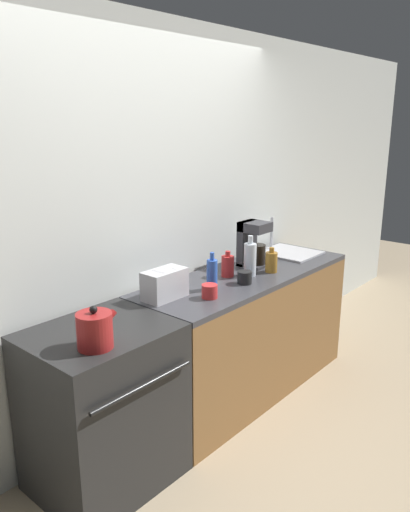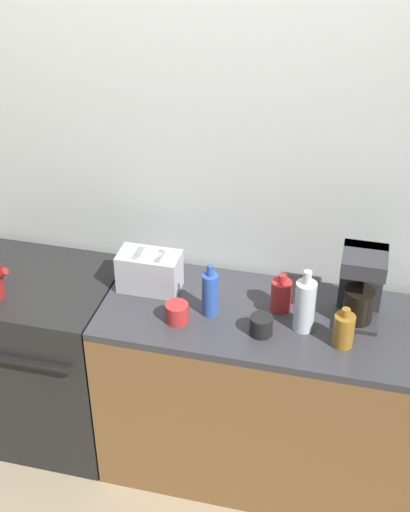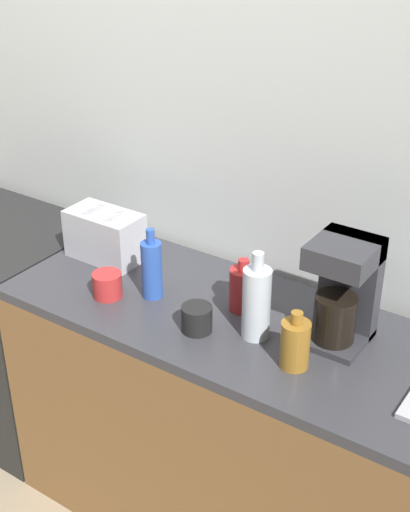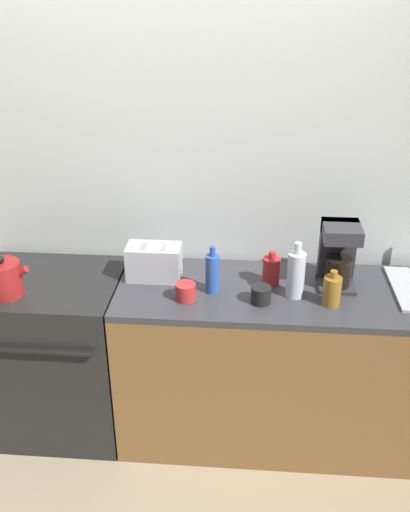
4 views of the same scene
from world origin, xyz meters
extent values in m
cube|color=silver|center=(0.00, 0.68, 1.30)|extent=(8.00, 0.05, 2.60)
cube|color=black|center=(-0.66, 0.31, 0.46)|extent=(0.76, 0.62, 0.92)
cylinder|color=black|center=(-0.48, 0.44, 0.91)|extent=(0.20, 0.20, 0.01)
cube|color=brown|center=(0.65, 0.31, 0.44)|extent=(1.84, 0.62, 0.88)
cube|color=#38383D|center=(0.65, 0.31, 0.90)|extent=(1.84, 0.62, 0.04)
cube|color=#BCBCC1|center=(-0.09, 0.39, 1.01)|extent=(0.28, 0.15, 0.18)
cube|color=black|center=(-0.14, 0.39, 1.09)|extent=(0.03, 0.11, 0.01)
cube|color=black|center=(-0.04, 0.39, 1.09)|extent=(0.03, 0.11, 0.01)
cube|color=#333338|center=(0.83, 0.38, 0.93)|extent=(0.18, 0.20, 0.02)
cube|color=#333338|center=(0.83, 0.45, 1.09)|extent=(0.18, 0.06, 0.33)
cube|color=#333338|center=(0.83, 0.38, 1.22)|extent=(0.18, 0.20, 0.07)
cylinder|color=black|center=(0.83, 0.35, 1.01)|extent=(0.13, 0.13, 0.15)
cylinder|color=silver|center=(0.62, 0.26, 1.03)|extent=(0.09, 0.09, 0.23)
cylinder|color=silver|center=(0.62, 0.26, 1.18)|extent=(0.03, 0.03, 0.06)
cylinder|color=#2D56B7|center=(0.22, 0.27, 1.02)|extent=(0.07, 0.07, 0.20)
cylinder|color=#2D56B7|center=(0.22, 0.27, 1.14)|extent=(0.03, 0.03, 0.05)
cylinder|color=#9E6B23|center=(0.79, 0.19, 0.99)|extent=(0.09, 0.09, 0.14)
cylinder|color=#9E6B23|center=(0.79, 0.19, 1.08)|extent=(0.03, 0.03, 0.04)
cylinder|color=#B72828|center=(0.51, 0.37, 0.99)|extent=(0.09, 0.09, 0.14)
cylinder|color=#B72828|center=(0.51, 0.37, 1.08)|extent=(0.04, 0.04, 0.04)
cylinder|color=red|center=(0.09, 0.18, 0.96)|extent=(0.10, 0.10, 0.09)
cylinder|color=black|center=(0.45, 0.19, 0.96)|extent=(0.10, 0.10, 0.08)
camera|label=1|loc=(-2.11, -1.68, 1.99)|focal=35.00mm
camera|label=2|loc=(0.78, -2.12, 2.80)|focal=50.00mm
camera|label=3|loc=(1.51, -1.32, 2.17)|focal=50.00mm
camera|label=4|loc=(0.37, -2.17, 2.36)|focal=40.00mm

